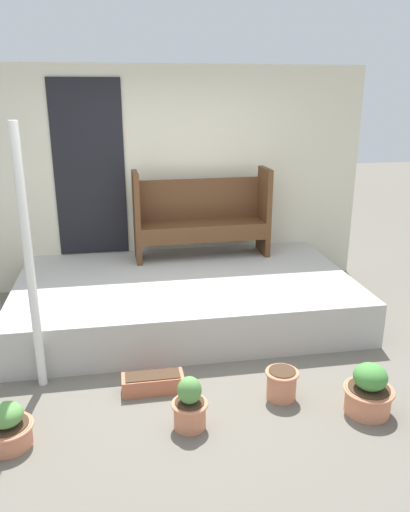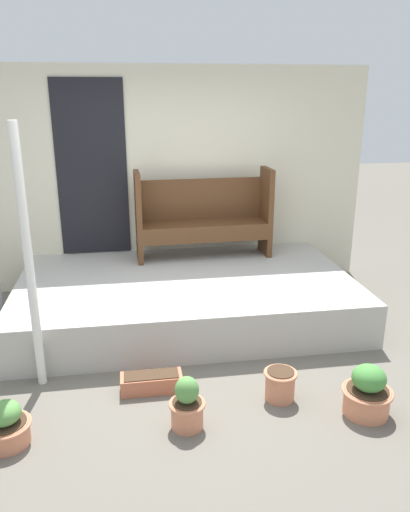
{
  "view_description": "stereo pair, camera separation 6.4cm",
  "coord_description": "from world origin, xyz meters",
  "views": [
    {
      "loc": [
        -0.53,
        -3.84,
        2.3
      ],
      "look_at": [
        0.2,
        0.36,
        0.89
      ],
      "focal_mm": 35.0,
      "sensor_mm": 36.0,
      "label": 1
    },
    {
      "loc": [
        -0.46,
        -3.85,
        2.3
      ],
      "look_at": [
        0.2,
        0.36,
        0.89
      ],
      "focal_mm": 35.0,
      "sensor_mm": 36.0,
      "label": 2
    }
  ],
  "objects": [
    {
      "name": "planter_box_rect",
      "position": [
        -0.34,
        -0.33,
        0.07
      ],
      "size": [
        0.49,
        0.19,
        0.15
      ],
      "color": "#B76647",
      "rests_on": "ground_plane"
    },
    {
      "name": "ground_plane",
      "position": [
        0.0,
        0.0,
        0.0
      ],
      "size": [
        24.0,
        24.0,
        0.0
      ],
      "primitive_type": "plane",
      "color": "#666056"
    },
    {
      "name": "porch_slab",
      "position": [
        0.1,
        1.03,
        0.22
      ],
      "size": [
        3.46,
        2.05,
        0.44
      ],
      "color": "#B2AFA8",
      "rests_on": "ground_plane"
    },
    {
      "name": "flower_pot_far_right",
      "position": [
        1.23,
        -0.89,
        0.17
      ],
      "size": [
        0.38,
        0.38,
        0.4
      ],
      "color": "tan",
      "rests_on": "ground_plane"
    },
    {
      "name": "support_post",
      "position": [
        -1.23,
        -0.07,
        1.06
      ],
      "size": [
        0.07,
        0.07,
        2.11
      ],
      "color": "white",
      "rests_on": "ground_plane"
    },
    {
      "name": "flower_pot_left",
      "position": [
        -1.35,
        -0.82,
        0.14
      ],
      "size": [
        0.34,
        0.34,
        0.32
      ],
      "color": "tan",
      "rests_on": "ground_plane"
    },
    {
      "name": "flower_pot_right",
      "position": [
        0.65,
        -0.6,
        0.13
      ],
      "size": [
        0.27,
        0.27,
        0.25
      ],
      "color": "tan",
      "rests_on": "ground_plane"
    },
    {
      "name": "bench",
      "position": [
        0.4,
        1.73,
        0.95
      ],
      "size": [
        1.57,
        0.44,
        1.02
      ],
      "rotation": [
        0.0,
        0.0,
        0.03
      ],
      "color": "#54331C",
      "rests_on": "porch_slab"
    },
    {
      "name": "flower_pot_middle",
      "position": [
        -0.11,
        -0.83,
        0.18
      ],
      "size": [
        0.27,
        0.27,
        0.4
      ],
      "color": "tan",
      "rests_on": "ground_plane"
    },
    {
      "name": "house_wall",
      "position": [
        0.06,
        2.08,
        1.31
      ],
      "size": [
        4.66,
        0.08,
        2.6
      ],
      "color": "beige",
      "rests_on": "ground_plane"
    }
  ]
}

